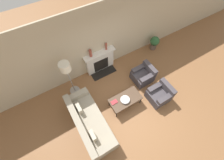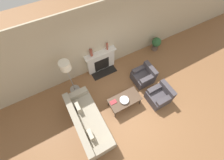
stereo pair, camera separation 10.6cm
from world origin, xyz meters
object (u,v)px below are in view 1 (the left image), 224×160
(coffee_table, at_px, (125,99))
(mantel_vase_left, at_px, (90,53))
(fireplace, at_px, (100,61))
(book, at_px, (114,102))
(floor_lamp, at_px, (66,70))
(armchair_far, at_px, (143,75))
(bowl, at_px, (125,100))
(couch, at_px, (89,123))
(armchair_near, at_px, (160,94))
(potted_plant, at_px, (154,42))
(mantel_vase_center_left, at_px, (106,46))

(coffee_table, distance_m, mantel_vase_left, 2.12)
(fireplace, bearing_deg, book, -103.56)
(book, relative_size, floor_lamp, 0.14)
(book, distance_m, mantel_vase_left, 2.00)
(book, xyz_separation_m, floor_lamp, (-0.97, 1.42, 0.90))
(floor_lamp, xyz_separation_m, mantel_vase_left, (1.07, 0.44, -0.21))
(armchair_far, distance_m, coffee_table, 1.40)
(fireplace, distance_m, bowl, 1.99)
(couch, height_order, armchair_near, couch)
(floor_lamp, bearing_deg, potted_plant, 3.02)
(mantel_vase_left, bearing_deg, armchair_near, -56.66)
(coffee_table, distance_m, book, 0.43)
(fireplace, height_order, floor_lamp, floor_lamp)
(fireplace, distance_m, book, 1.91)
(floor_lamp, bearing_deg, bowl, -49.34)
(book, distance_m, mantel_vase_center_left, 2.14)
(fireplace, relative_size, coffee_table, 1.15)
(bowl, height_order, mantel_vase_center_left, mantel_vase_center_left)
(mantel_vase_left, relative_size, potted_plant, 0.46)
(bowl, bearing_deg, couch, -179.87)
(fireplace, relative_size, potted_plant, 1.94)
(armchair_far, xyz_separation_m, bowl, (-1.32, -0.61, 0.23))
(floor_lamp, bearing_deg, fireplace, 16.80)
(coffee_table, distance_m, potted_plant, 3.28)
(bowl, bearing_deg, floor_lamp, 130.66)
(armchair_near, height_order, coffee_table, armchair_near)
(floor_lamp, bearing_deg, mantel_vase_left, 22.46)
(mantel_vase_left, bearing_deg, floor_lamp, -157.54)
(fireplace, relative_size, armchair_far, 1.71)
(coffee_table, relative_size, mantel_vase_left, 3.65)
(book, height_order, floor_lamp, floor_lamp)
(armchair_far, height_order, floor_lamp, floor_lamp)
(floor_lamp, height_order, mantel_vase_center_left, floor_lamp)
(book, bearing_deg, armchair_far, 15.16)
(mantel_vase_left, bearing_deg, bowl, -82.50)
(floor_lamp, bearing_deg, mantel_vase_center_left, 14.28)
(couch, xyz_separation_m, mantel_vase_left, (1.17, 2.01, 0.87))
(armchair_near, xyz_separation_m, armchair_far, (0.00, 1.01, 0.00))
(couch, xyz_separation_m, armchair_far, (2.75, 0.61, -0.01))
(armchair_near, distance_m, mantel_vase_center_left, 2.72)
(fireplace, height_order, armchair_far, fireplace)
(fireplace, distance_m, armchair_far, 1.86)
(fireplace, bearing_deg, mantel_vase_center_left, 2.74)
(book, height_order, mantel_vase_left, mantel_vase_left)
(armchair_near, distance_m, potted_plant, 2.66)
(armchair_near, relative_size, book, 3.24)
(armchair_far, bearing_deg, armchair_near, -0.00)
(fireplace, distance_m, armchair_near, 2.70)
(book, bearing_deg, potted_plant, 26.63)
(potted_plant, bearing_deg, armchair_far, -142.25)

